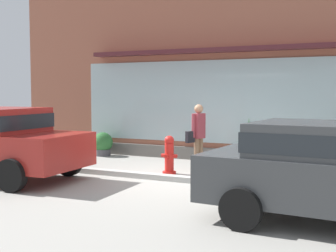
% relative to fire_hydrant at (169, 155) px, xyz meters
% --- Properties ---
extents(ground_plane, '(60.00, 60.00, 0.00)m').
position_rel_fire_hydrant_xyz_m(ground_plane, '(0.53, -0.56, -0.45)').
color(ground_plane, '#9E9B93').
extents(curb_strip, '(14.00, 0.24, 0.12)m').
position_rel_fire_hydrant_xyz_m(curb_strip, '(0.53, -0.76, -0.39)').
color(curb_strip, '#B2B2AD').
rests_on(curb_strip, ground_plane).
extents(storefront, '(14.00, 0.81, 5.37)m').
position_rel_fire_hydrant_xyz_m(storefront, '(0.52, 2.63, 2.18)').
color(storefront, '#935642').
rests_on(storefront, ground_plane).
extents(fire_hydrant, '(0.40, 0.36, 0.92)m').
position_rel_fire_hydrant_xyz_m(fire_hydrant, '(0.00, 0.00, 0.00)').
color(fire_hydrant, red).
rests_on(fire_hydrant, ground_plane).
extents(pedestrian_with_handbag, '(0.35, 0.61, 1.65)m').
position_rel_fire_hydrant_xyz_m(pedestrian_with_handbag, '(0.47, 0.66, 0.50)').
color(pedestrian_with_handbag, brown).
rests_on(pedestrian_with_handbag, ground_plane).
extents(potted_plant_window_center, '(0.27, 0.27, 1.26)m').
position_rel_fire_hydrant_xyz_m(potted_plant_window_center, '(1.26, 2.37, 0.16)').
color(potted_plant_window_center, '#33473D').
rests_on(potted_plant_window_center, ground_plane).
extents(potted_plant_by_entrance, '(0.34, 0.34, 1.01)m').
position_rel_fire_hydrant_xyz_m(potted_plant_by_entrance, '(2.79, 2.23, 0.03)').
color(potted_plant_by_entrance, '#4C4C51').
rests_on(potted_plant_by_entrance, ground_plane).
extents(potted_plant_corner_tall, '(0.62, 0.62, 0.72)m').
position_rel_fire_hydrant_xyz_m(potted_plant_corner_tall, '(-3.19, 1.94, -0.08)').
color(potted_plant_corner_tall, '#4C4C51').
rests_on(potted_plant_corner_tall, ground_plane).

